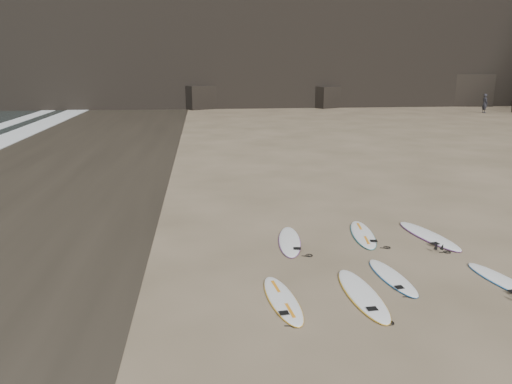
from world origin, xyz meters
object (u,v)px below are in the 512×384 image
(surfboard_0, at_px, (283,299))
(person_a, at_px, (485,103))
(surfboard_5, at_px, (290,241))
(surfboard_6, at_px, (363,234))
(surfboard_7, at_px, (429,235))
(surfboard_1, at_px, (362,294))
(surfboard_2, at_px, (392,277))
(surfboard_3, at_px, (503,281))

(surfboard_0, bearing_deg, person_a, 48.45)
(surfboard_0, relative_size, surfboard_5, 0.96)
(surfboard_6, xyz_separation_m, surfboard_7, (1.91, -0.34, 0.00))
(surfboard_5, bearing_deg, surfboard_7, 7.47)
(surfboard_0, distance_m, surfboard_5, 3.66)
(surfboard_1, xyz_separation_m, person_a, (24.63, 37.78, 0.89))
(surfboard_2, xyz_separation_m, surfboard_7, (2.16, 2.71, 0.01))
(surfboard_1, distance_m, surfboard_3, 3.56)
(surfboard_7, bearing_deg, surfboard_5, 167.48)
(surfboard_7, bearing_deg, surfboard_0, -156.92)
(surfboard_0, distance_m, surfboard_2, 2.96)
(surfboard_5, bearing_deg, surfboard_2, -45.40)
(surfboard_0, xyz_separation_m, surfboard_5, (0.77, 3.58, 0.00))
(surfboard_1, relative_size, person_a, 1.44)
(surfboard_1, height_order, surfboard_2, surfboard_1)
(surfboard_2, relative_size, surfboard_5, 0.89)
(surfboard_0, xyz_separation_m, surfboard_7, (4.99, 3.58, 0.01))
(surfboard_1, bearing_deg, surfboard_0, 178.65)
(surfboard_3, relative_size, person_a, 1.20)
(surfboard_6, distance_m, surfboard_7, 1.95)
(surfboard_1, relative_size, surfboard_6, 1.08)
(person_a, bearing_deg, surfboard_0, 139.88)
(surfboard_5, height_order, person_a, person_a)
(surfboard_1, bearing_deg, person_a, 53.95)
(surfboard_7, bearing_deg, surfboard_6, 157.21)
(surfboard_1, xyz_separation_m, surfboard_5, (-1.05, 3.52, -0.00))
(surfboard_7, xyz_separation_m, person_a, (21.46, 34.25, 0.89))
(surfboard_1, relative_size, surfboard_2, 1.21)
(surfboard_6, bearing_deg, person_a, 63.04)
(surfboard_0, xyz_separation_m, surfboard_6, (3.07, 3.93, 0.00))
(surfboard_0, xyz_separation_m, surfboard_2, (2.82, 0.87, -0.00))
(surfboard_1, distance_m, surfboard_2, 1.30)
(surfboard_0, height_order, surfboard_5, surfboard_5)
(surfboard_3, bearing_deg, surfboard_7, 84.84)
(surfboard_6, xyz_separation_m, person_a, (23.37, 33.91, 0.90))
(surfboard_2, relative_size, person_a, 1.19)
(surfboard_6, relative_size, surfboard_7, 0.92)
(surfboard_5, distance_m, surfboard_7, 4.21)
(surfboard_1, xyz_separation_m, surfboard_7, (3.17, 3.53, 0.00))
(surfboard_7, bearing_deg, person_a, 45.32)
(surfboard_1, bearing_deg, surfboard_6, 69.11)
(surfboard_3, distance_m, person_a, 42.98)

